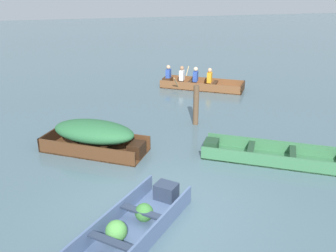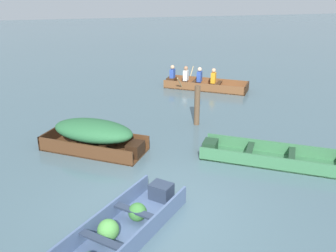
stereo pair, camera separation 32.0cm
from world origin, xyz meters
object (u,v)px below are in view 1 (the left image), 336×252
(skiff_green_mid_moored, at_px, (265,155))
(mooring_post, at_px, (196,105))
(dinghy_slate_blue_foreground, at_px, (130,228))
(rowboat_wooden_brown_with_crew, at_px, (196,83))
(skiff_dark_varnish_near_moored, at_px, (95,134))

(skiff_green_mid_moored, relative_size, mooring_post, 2.73)
(dinghy_slate_blue_foreground, height_order, mooring_post, mooring_post)
(rowboat_wooden_brown_with_crew, relative_size, mooring_post, 2.73)
(skiff_dark_varnish_near_moored, height_order, mooring_post, mooring_post)
(rowboat_wooden_brown_with_crew, bearing_deg, skiff_dark_varnish_near_moored, -130.43)
(skiff_green_mid_moored, xyz_separation_m, mooring_post, (-1.02, 2.86, 0.53))
(dinghy_slate_blue_foreground, relative_size, skiff_green_mid_moored, 0.88)
(dinghy_slate_blue_foreground, height_order, rowboat_wooden_brown_with_crew, rowboat_wooden_brown_with_crew)
(dinghy_slate_blue_foreground, relative_size, skiff_dark_varnish_near_moored, 1.03)
(skiff_dark_varnish_near_moored, relative_size, rowboat_wooden_brown_with_crew, 0.85)
(dinghy_slate_blue_foreground, relative_size, rowboat_wooden_brown_with_crew, 0.88)
(skiff_dark_varnish_near_moored, xyz_separation_m, skiff_green_mid_moored, (4.32, -1.56, -0.37))
(mooring_post, bearing_deg, skiff_dark_varnish_near_moored, -158.47)
(dinghy_slate_blue_foreground, xyz_separation_m, skiff_green_mid_moored, (3.93, 2.30, -0.04))
(skiff_green_mid_moored, height_order, rowboat_wooden_brown_with_crew, rowboat_wooden_brown_with_crew)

